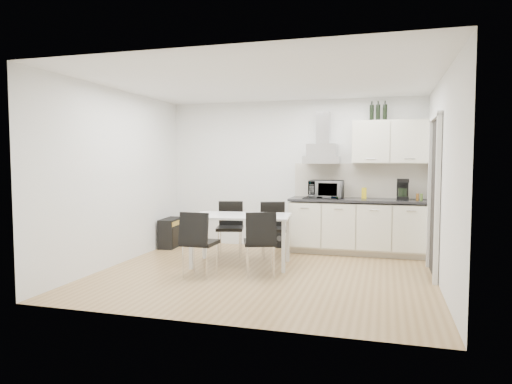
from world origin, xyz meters
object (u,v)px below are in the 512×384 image
kitchenette (360,204)px  chair_far_right (274,230)px  chair_far_left (230,229)px  chair_near_right (260,243)px  guitar_amp (171,233)px  dining_table (241,220)px  floor_speaker (280,240)px  chair_near_left (200,244)px

kitchenette → chair_far_right: kitchenette is taller
chair_far_left → chair_far_right: (0.71, 0.10, 0.00)m
chair_near_right → guitar_amp: size_ratio=1.38×
chair_far_left → chair_far_right: bearing=173.6°
chair_far_right → dining_table: bearing=43.8°
floor_speaker → guitar_amp: bearing=-169.6°
chair_far_left → guitar_amp: size_ratio=1.38×
chair_far_left → chair_near_left: bearing=77.5°
chair_far_right → chair_near_right: 1.18m
dining_table → chair_near_left: 0.86m
dining_table → chair_far_right: size_ratio=1.72×
chair_far_right → chair_near_left: bearing=45.0°
dining_table → chair_near_right: (0.43, -0.51, -0.23)m
chair_near_right → chair_far_right: bearing=74.9°
kitchenette → dining_table: (-1.64, -1.33, -0.16)m
chair_near_right → chair_far_left: bearing=106.9°
chair_far_left → kitchenette: bearing=-173.5°
kitchenette → chair_near_left: 2.90m
chair_far_left → floor_speaker: size_ratio=3.28×
guitar_amp → floor_speaker: guitar_amp is taller
kitchenette → chair_near_left: size_ratio=2.86×
guitar_amp → chair_near_left: bearing=-58.6°
chair_far_right → floor_speaker: (-0.08, 0.82, -0.31)m
kitchenette → chair_near_left: kitchenette is taller
kitchenette → floor_speaker: kitchenette is taller
chair_far_right → chair_near_right: same height
chair_near_left → dining_table: bearing=67.4°
chair_far_right → floor_speaker: size_ratio=3.28×
kitchenette → chair_near_left: (-1.98, -2.08, -0.39)m
chair_far_right → guitar_amp: size_ratio=1.38×
dining_table → guitar_amp: size_ratio=2.37×
chair_near_left → chair_near_right: (0.77, 0.24, 0.00)m
chair_far_left → chair_near_right: 1.35m
kitchenette → guitar_amp: kitchenette is taller
chair_near_left → guitar_amp: bearing=128.2°
chair_far_left → chair_far_right: same height
chair_far_left → floor_speaker: 1.16m
chair_near_right → floor_speaker: (-0.17, 2.00, -0.31)m
chair_far_left → floor_speaker: (0.63, 0.92, -0.31)m
kitchenette → chair_near_right: (-1.21, -1.84, -0.39)m
chair_far_left → chair_near_left: same height
chair_far_left → guitar_amp: (-1.27, 0.45, -0.18)m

